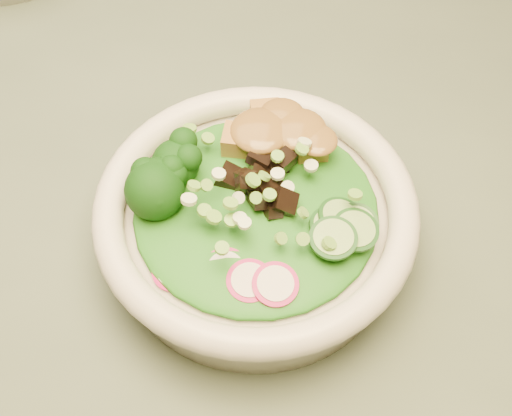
# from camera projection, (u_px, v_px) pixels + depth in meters

# --- Properties ---
(dining_table) EXTENTS (1.20, 0.80, 0.75)m
(dining_table) POSITION_uv_depth(u_px,v_px,m) (338.00, 234.00, 0.70)
(dining_table) COLOR black
(dining_table) RESTS_ON ground
(salad_bowl) EXTENTS (0.24, 0.24, 0.06)m
(salad_bowl) POSITION_uv_depth(u_px,v_px,m) (256.00, 222.00, 0.53)
(salad_bowl) COLOR silver
(salad_bowl) RESTS_ON dining_table
(lettuce_bed) EXTENTS (0.18, 0.18, 0.02)m
(lettuce_bed) POSITION_uv_depth(u_px,v_px,m) (256.00, 207.00, 0.51)
(lettuce_bed) COLOR #186314
(lettuce_bed) RESTS_ON salad_bowl
(broccoli_florets) EXTENTS (0.08, 0.07, 0.04)m
(broccoli_florets) POSITION_uv_depth(u_px,v_px,m) (181.00, 183.00, 0.51)
(broccoli_florets) COLOR black
(broccoli_florets) RESTS_ON salad_bowl
(radish_slices) EXTENTS (0.10, 0.04, 0.02)m
(radish_slices) POSITION_uv_depth(u_px,v_px,m) (238.00, 274.00, 0.48)
(radish_slices) COLOR #A80C51
(radish_slices) RESTS_ON salad_bowl
(cucumber_slices) EXTENTS (0.07, 0.07, 0.03)m
(cucumber_slices) POSITION_uv_depth(u_px,v_px,m) (335.00, 217.00, 0.50)
(cucumber_slices) COLOR #9ABD69
(cucumber_slices) RESTS_ON salad_bowl
(mushroom_heap) EXTENTS (0.07, 0.07, 0.04)m
(mushroom_heap) POSITION_uv_depth(u_px,v_px,m) (260.00, 186.00, 0.51)
(mushroom_heap) COLOR black
(mushroom_heap) RESTS_ON salad_bowl
(tofu_cubes) EXTENTS (0.08, 0.06, 0.03)m
(tofu_cubes) POSITION_uv_depth(u_px,v_px,m) (277.00, 142.00, 0.54)
(tofu_cubes) COLOR olive
(tofu_cubes) RESTS_ON salad_bowl
(peanut_sauce) EXTENTS (0.06, 0.05, 0.01)m
(peanut_sauce) POSITION_uv_depth(u_px,v_px,m) (277.00, 132.00, 0.53)
(peanut_sauce) COLOR brown
(peanut_sauce) RESTS_ON tofu_cubes
(scallion_garnish) EXTENTS (0.17, 0.17, 0.02)m
(scallion_garnish) POSITION_uv_depth(u_px,v_px,m) (256.00, 190.00, 0.50)
(scallion_garnish) COLOR #6DA93B
(scallion_garnish) RESTS_ON salad_bowl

